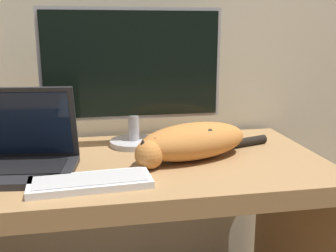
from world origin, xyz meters
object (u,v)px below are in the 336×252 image
(monitor, at_px, (132,72))
(laptop, at_px, (17,156))
(cat, at_px, (192,141))
(external_keyboard, at_px, (91,182))

(monitor, height_order, laptop, monitor)
(cat, bearing_deg, monitor, 114.10)
(external_keyboard, bearing_deg, laptop, 141.33)
(monitor, bearing_deg, external_keyboard, -112.82)
(external_keyboard, xyz_separation_m, cat, (0.33, 0.18, 0.05))
(external_keyboard, relative_size, cat, 0.65)
(external_keyboard, distance_m, cat, 0.38)
(monitor, bearing_deg, cat, -48.24)
(cat, bearing_deg, laptop, 165.22)
(laptop, xyz_separation_m, cat, (0.54, 0.03, 0.01))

